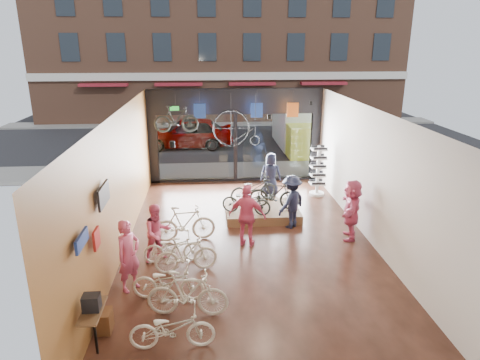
{
  "coord_description": "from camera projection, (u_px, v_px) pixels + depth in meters",
  "views": [
    {
      "loc": [
        -1.12,
        -11.05,
        5.54
      ],
      "look_at": [
        -0.16,
        1.4,
        1.5
      ],
      "focal_mm": 32.0,
      "sensor_mm": 36.0,
      "label": 1
    }
  ],
  "objects": [
    {
      "name": "jersey_mid",
      "position": [
        257.0,
        110.0,
        16.32
      ],
      "size": [
        0.45,
        0.03,
        0.55
      ],
      "primitive_type": "cube",
      "color": "#1E3F99",
      "rests_on": "ceiling"
    },
    {
      "name": "customer_5",
      "position": [
        351.0,
        209.0,
        12.43
      ],
      "size": [
        1.02,
        1.76,
        1.8
      ],
      "primitive_type": "imported",
      "rotation": [
        0.0,
        0.0,
        4.4
      ],
      "color": "#CC4C72",
      "rests_on": "ground_plane"
    },
    {
      "name": "hung_bike",
      "position": [
        176.0,
        119.0,
        15.19
      ],
      "size": [
        1.59,
        0.47,
        0.95
      ],
      "primitive_type": "imported",
      "rotation": [
        0.0,
        0.0,
        1.59
      ],
      "color": "black",
      "rests_on": "ceiling"
    },
    {
      "name": "jersey_left",
      "position": [
        200.0,
        111.0,
        16.16
      ],
      "size": [
        0.45,
        0.03,
        0.55
      ],
      "primitive_type": "cube",
      "color": "#1E3F99",
      "rests_on": "ceiling"
    },
    {
      "name": "floor_bike_4",
      "position": [
        173.0,
        248.0,
        11.19
      ],
      "size": [
        1.58,
        0.62,
        0.82
      ],
      "primitive_type": "imported",
      "rotation": [
        0.0,
        0.0,
        1.62
      ],
      "color": "beige",
      "rests_on": "ground_plane"
    },
    {
      "name": "sunglasses_rack",
      "position": [
        318.0,
        171.0,
        15.94
      ],
      "size": [
        0.68,
        0.61,
        1.92
      ],
      "primitive_type": null,
      "rotation": [
        0.0,
        0.0,
        -0.31
      ],
      "color": "white",
      "rests_on": "ground_plane"
    },
    {
      "name": "ceiling",
      "position": [
        250.0,
        111.0,
        11.1
      ],
      "size": [
        7.0,
        12.0,
        0.04
      ],
      "primitive_type": "cube",
      "color": "black",
      "rests_on": "ground"
    },
    {
      "name": "storefront",
      "position": [
        235.0,
        136.0,
        17.38
      ],
      "size": [
        7.0,
        0.26,
        3.8
      ],
      "primitive_type": null,
      "color": "black",
      "rests_on": "ground"
    },
    {
      "name": "wall_merch",
      "position": [
        95.0,
        271.0,
        8.31
      ],
      "size": [
        0.4,
        2.4,
        2.6
      ],
      "primitive_type": null,
      "color": "navy",
      "rests_on": "wall_left"
    },
    {
      "name": "penny_farthing",
      "position": [
        239.0,
        129.0,
        15.59
      ],
      "size": [
        1.67,
        0.06,
        1.34
      ],
      "primitive_type": null,
      "color": "black",
      "rests_on": "ceiling"
    },
    {
      "name": "opposite_building",
      "position": [
        221.0,
        20.0,
        30.51
      ],
      "size": [
        26.0,
        5.0,
        14.0
      ],
      "primitive_type": "cube",
      "color": "brown",
      "rests_on": "ground"
    },
    {
      "name": "customer_1",
      "position": [
        158.0,
        233.0,
        11.18
      ],
      "size": [
        0.96,
        0.9,
        1.57
      ],
      "primitive_type": "imported",
      "rotation": [
        0.0,
        0.0,
        0.53
      ],
      "color": "#CC4C72",
      "rests_on": "ground_plane"
    },
    {
      "name": "customer_3",
      "position": [
        291.0,
        202.0,
        13.18
      ],
      "size": [
        1.23,
        1.19,
        1.69
      ],
      "primitive_type": "imported",
      "rotation": [
        0.0,
        0.0,
        3.87
      ],
      "color": "#161C33",
      "rests_on": "ground_plane"
    },
    {
      "name": "customer_2",
      "position": [
        247.0,
        216.0,
        11.95
      ],
      "size": [
        1.16,
        0.79,
        1.82
      ],
      "primitive_type": "imported",
      "rotation": [
        0.0,
        0.0,
        2.78
      ],
      "color": "#CC4C72",
      "rests_on": "ground_plane"
    },
    {
      "name": "floor_bike_0",
      "position": [
        172.0,
        328.0,
        8.01
      ],
      "size": [
        1.62,
        0.58,
        0.85
      ],
      "primitive_type": "imported",
      "rotation": [
        0.0,
        0.0,
        1.58
      ],
      "color": "beige",
      "rests_on": "ground_plane"
    },
    {
      "name": "street_road",
      "position": [
        226.0,
        136.0,
        26.5
      ],
      "size": [
        30.0,
        18.0,
        0.02
      ],
      "primitive_type": "cube",
      "color": "black",
      "rests_on": "ground"
    },
    {
      "name": "ground_plane",
      "position": [
        249.0,
        245.0,
        12.28
      ],
      "size": [
        7.0,
        12.0,
        0.04
      ],
      "primitive_type": "cube",
      "color": "black",
      "rests_on": "ground"
    },
    {
      "name": "box_truck",
      "position": [
        300.0,
        128.0,
        22.61
      ],
      "size": [
        2.05,
        6.15,
        2.42
      ],
      "primitive_type": null,
      "color": "silver",
      "rests_on": "street_road"
    },
    {
      "name": "display_bike_mid",
      "position": [
        274.0,
        194.0,
        13.98
      ],
      "size": [
        1.7,
        0.91,
        0.99
      ],
      "primitive_type": "imported",
      "rotation": [
        0.0,
        0.0,
        1.28
      ],
      "color": "black",
      "rests_on": "display_platform"
    },
    {
      "name": "floor_bike_2",
      "position": [
        168.0,
        282.0,
        9.55
      ],
      "size": [
        1.69,
        0.78,
        0.86
      ],
      "primitive_type": "imported",
      "rotation": [
        0.0,
        0.0,
        1.44
      ],
      "color": "beige",
      "rests_on": "ground_plane"
    },
    {
      "name": "wall_left",
      "position": [
        119.0,
        185.0,
        11.43
      ],
      "size": [
        0.04,
        12.0,
        3.8
      ],
      "primitive_type": "cube",
      "color": "#A3652E",
      "rests_on": "ground"
    },
    {
      "name": "floor_bike_1",
      "position": [
        187.0,
        294.0,
        8.95
      ],
      "size": [
        1.78,
        0.69,
        1.04
      ],
      "primitive_type": "imported",
      "rotation": [
        0.0,
        0.0,
        1.45
      ],
      "color": "beige",
      "rests_on": "ground_plane"
    },
    {
      "name": "display_bike_left",
      "position": [
        246.0,
        201.0,
        13.57
      ],
      "size": [
        1.68,
        1.05,
        0.83
      ],
      "primitive_type": "imported",
      "rotation": [
        0.0,
        0.0,
        1.23
      ],
      "color": "black",
      "rests_on": "display_platform"
    },
    {
      "name": "floor_bike_5",
      "position": [
        185.0,
        223.0,
        12.37
      ],
      "size": [
        1.82,
        0.72,
        1.07
      ],
      "primitive_type": "imported",
      "rotation": [
        0.0,
        0.0,
        1.7
      ],
      "color": "beige",
      "rests_on": "ground_plane"
    },
    {
      "name": "street_car",
      "position": [
        188.0,
        133.0,
        23.24
      ],
      "size": [
        4.88,
        1.97,
        1.66
      ],
      "primitive_type": "imported",
      "rotation": [
        0.0,
        0.0,
        -1.57
      ],
      "color": "gray",
      "rests_on": "street_road"
    },
    {
      "name": "exit_sign",
      "position": [
        174.0,
        109.0,
        16.74
      ],
      "size": [
        0.35,
        0.06,
        0.18
      ],
      "primitive_type": "cube",
      "color": "#198C26",
      "rests_on": "storefront"
    },
    {
      "name": "jersey_right",
      "position": [
        293.0,
        110.0,
        16.42
      ],
      "size": [
        0.45,
        0.03,
        0.55
      ],
      "primitive_type": "cube",
      "color": "#CC5919",
      "rests_on": "ceiling"
    },
    {
      "name": "customer_4",
      "position": [
        271.0,
        174.0,
        16.01
      ],
      "size": [
        0.88,
        0.65,
        1.63
      ],
      "primitive_type": "imported",
      "rotation": [
        0.0,
        0.0,
        2.96
      ],
      "color": "#161C33",
      "rests_on": "ground_plane"
    },
    {
      "name": "floor_bike_3",
      "position": [
        186.0,
        254.0,
        10.69
      ],
      "size": [
        1.65,
        0.74,
        0.96
      ],
      "primitive_type": "imported",
      "rotation": [
        0.0,
        0.0,
        1.76
      ],
      "color": "beige",
      "rests_on": "ground_plane"
    },
    {
      "name": "customer_0",
      "position": [
        129.0,
        256.0,
        9.82
      ],
      "size": [
        0.72,
        0.75,
        1.73
      ],
      "primitive_type": "imported",
      "rotation": [
        0.0,
        0.0,
        0.89
      ],
      "color": "#CC4C72",
      "rests_on": "ground_plane"
    },
    {
      "name": "sidewalk_near",
      "position": [
        234.0,
        171.0,
        19.08
      ],
      "size": [
        30.0,
        2.4,
        0.12
      ],
      "primitive_type": "cube",
      "color": "slate",
      "rests_on": "ground"
    },
    {
      "name": "sidewalk_far",
      "position": [
        223.0,
        123.0,
        30.28
      ],
      "size": [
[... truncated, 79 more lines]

